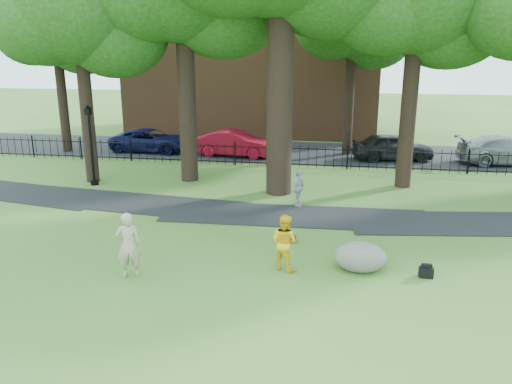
% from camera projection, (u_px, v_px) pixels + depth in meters
% --- Properties ---
extents(ground, '(120.00, 120.00, 0.00)m').
position_uv_depth(ground, '(250.00, 255.00, 15.34)').
color(ground, '#335B1F').
rests_on(ground, ground).
extents(footpath, '(36.07, 3.85, 0.03)m').
position_uv_depth(footpath, '(295.00, 216.00, 18.87)').
color(footpath, black).
rests_on(footpath, ground).
extents(street, '(80.00, 7.00, 0.02)m').
position_uv_depth(street, '(297.00, 152.00, 30.50)').
color(street, black).
rests_on(street, ground).
extents(iron_fence, '(44.00, 0.04, 1.20)m').
position_uv_depth(iron_fence, '(290.00, 156.00, 26.54)').
color(iron_fence, black).
rests_on(iron_fence, ground).
extents(brick_building, '(18.00, 8.00, 12.00)m').
position_uv_depth(brick_building, '(254.00, 50.00, 37.06)').
color(brick_building, brown).
rests_on(brick_building, ground).
extents(woman, '(0.79, 0.66, 1.86)m').
position_uv_depth(woman, '(128.00, 245.00, 13.65)').
color(woman, tan).
rests_on(woman, ground).
extents(man, '(1.00, 0.94, 1.64)m').
position_uv_depth(man, '(284.00, 242.00, 14.15)').
color(man, yellow).
rests_on(man, ground).
extents(pedestrian, '(0.66, 0.96, 1.52)m').
position_uv_depth(pedestrian, '(298.00, 188.00, 19.85)').
color(pedestrian, '#B0AFB4').
rests_on(pedestrian, ground).
extents(boulder, '(1.59, 1.26, 0.87)m').
position_uv_depth(boulder, '(360.00, 255.00, 14.23)').
color(boulder, '#6A6758').
rests_on(boulder, ground).
extents(lamppost, '(0.37, 0.37, 3.69)m').
position_uv_depth(lamppost, '(91.00, 147.00, 22.75)').
color(lamppost, black).
rests_on(lamppost, ground).
extents(backpack, '(0.39, 0.24, 0.29)m').
position_uv_depth(backpack, '(426.00, 272.00, 13.80)').
color(backpack, black).
rests_on(backpack, ground).
extents(red_bag, '(0.40, 0.32, 0.24)m').
position_uv_depth(red_bag, '(290.00, 239.00, 16.28)').
color(red_bag, maroon).
rests_on(red_bag, ground).
extents(red_sedan, '(4.80, 2.10, 1.53)m').
position_uv_depth(red_sedan, '(235.00, 143.00, 29.22)').
color(red_sedan, maroon).
rests_on(red_sedan, ground).
extents(navy_van, '(4.98, 2.38, 1.37)m').
position_uv_depth(navy_van, '(151.00, 140.00, 30.60)').
color(navy_van, '#0B0F38').
rests_on(navy_van, ground).
extents(grey_car, '(4.74, 2.52, 1.53)m').
position_uv_depth(grey_car, '(393.00, 147.00, 28.21)').
color(grey_car, black).
rests_on(grey_car, ground).
extents(silver_car, '(5.48, 2.67, 1.54)m').
position_uv_depth(silver_car, '(507.00, 150.00, 27.17)').
color(silver_car, gray).
rests_on(silver_car, ground).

